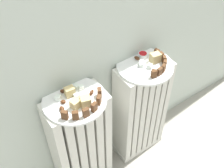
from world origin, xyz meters
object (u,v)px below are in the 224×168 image
at_px(radiator_left, 81,145).
at_px(plate_left, 75,100).
at_px(jam_bowl_right, 143,55).
at_px(plate_right, 145,66).
at_px(radiator_right, 140,111).
at_px(fork, 145,71).

relative_size(radiator_left, plate_left, 2.37).
xyz_separation_m(plate_left, jam_bowl_right, (0.41, 0.05, 0.02)).
distance_m(radiator_left, plate_right, 0.50).
height_order(radiator_right, plate_right, plate_right).
height_order(radiator_right, jam_bowl_right, jam_bowl_right).
bearing_deg(radiator_right, plate_left, -180.00).
xyz_separation_m(radiator_right, plate_left, (-0.38, -0.00, 0.33)).
xyz_separation_m(plate_left, fork, (0.35, -0.03, 0.01)).
relative_size(plate_right, fork, 2.95).
bearing_deg(plate_left, plate_right, 0.00).
relative_size(radiator_right, plate_right, 2.37).
distance_m(plate_right, fork, 0.05).
height_order(jam_bowl_right, fork, jam_bowl_right).
bearing_deg(plate_right, radiator_left, -180.00).
relative_size(radiator_right, fork, 6.98).
bearing_deg(radiator_left, plate_left, 116.57).
distance_m(radiator_right, jam_bowl_right, 0.35).
xyz_separation_m(radiator_left, plate_left, (-0.00, 0.00, 0.33)).
bearing_deg(plate_right, jam_bowl_right, 60.98).
bearing_deg(radiator_right, radiator_left, -180.00).
bearing_deg(jam_bowl_right, radiator_left, -172.43).
distance_m(radiator_right, plate_left, 0.50).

